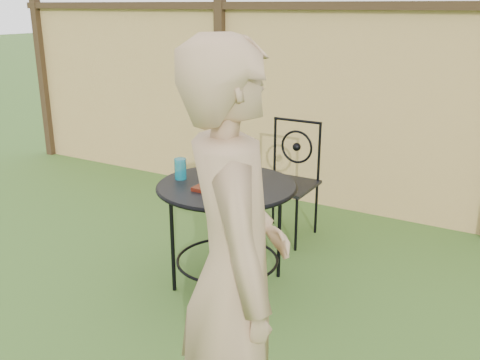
{
  "coord_description": "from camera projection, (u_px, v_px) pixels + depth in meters",
  "views": [
    {
      "loc": [
        1.57,
        -2.39,
        1.84
      ],
      "look_at": [
        -0.1,
        0.47,
        0.75
      ],
      "focal_mm": 40.0,
      "sensor_mm": 36.0,
      "label": 1
    }
  ],
  "objects": [
    {
      "name": "patio_table",
      "position": [
        227.0,
        204.0,
        3.52
      ],
      "size": [
        0.92,
        0.92,
        0.72
      ],
      "color": "black",
      "rests_on": "ground"
    },
    {
      "name": "diner",
      "position": [
        234.0,
        273.0,
        2.01
      ],
      "size": [
        0.72,
        0.76,
        1.75
      ],
      "primitive_type": "imported",
      "rotation": [
        0.0,
        0.0,
        2.23
      ],
      "color": "tan",
      "rests_on": "ground"
    },
    {
      "name": "salad_plate",
      "position": [
        220.0,
        187.0,
        3.39
      ],
      "size": [
        0.27,
        0.27,
        0.02
      ],
      "primitive_type": "cube",
      "color": "#4B180A",
      "rests_on": "patio_table"
    },
    {
      "name": "salad",
      "position": [
        220.0,
        179.0,
        3.37
      ],
      "size": [
        0.21,
        0.21,
        0.08
      ],
      "primitive_type": "ellipsoid",
      "color": "#235614",
      "rests_on": "salad_plate"
    },
    {
      "name": "fork",
      "position": [
        221.0,
        160.0,
        3.33
      ],
      "size": [
        0.01,
        0.01,
        0.18
      ],
      "primitive_type": "cylinder",
      "color": "silver",
      "rests_on": "salad"
    },
    {
      "name": "patio_chair",
      "position": [
        288.0,
        177.0,
        4.35
      ],
      "size": [
        0.46,
        0.46,
        0.95
      ],
      "color": "black",
      "rests_on": "ground"
    },
    {
      "name": "ground",
      "position": [
        215.0,
        319.0,
        3.28
      ],
      "size": [
        60.0,
        60.0,
        0.0
      ],
      "primitive_type": "plane",
      "color": "#284B18",
      "rests_on": "ground"
    },
    {
      "name": "drinking_glass",
      "position": [
        180.0,
        169.0,
        3.57
      ],
      "size": [
        0.08,
        0.08,
        0.14
      ],
      "primitive_type": "cylinder",
      "color": "#0A6A7D",
      "rests_on": "patio_table"
    },
    {
      "name": "fence",
      "position": [
        346.0,
        109.0,
        4.79
      ],
      "size": [
        8.0,
        0.12,
        1.9
      ],
      "color": "#F0C876",
      "rests_on": "ground"
    }
  ]
}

